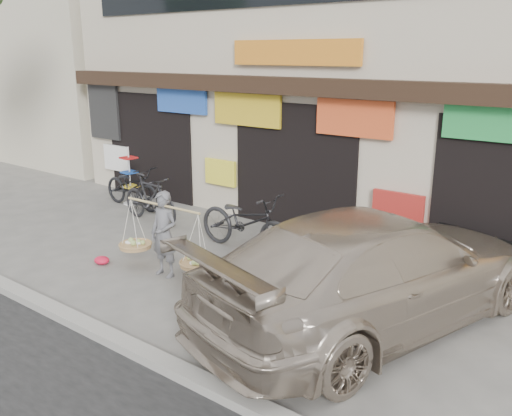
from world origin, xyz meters
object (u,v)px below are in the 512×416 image
Objects in this scene: bike_1 at (150,199)px; display_rack at (130,181)px; street_vendor at (164,238)px; suv at (376,269)px; bike_2 at (246,222)px; bike_0 at (132,187)px.

display_rack reaches higher than bike_1.
street_vendor is 3.17m from bike_1.
display_rack is at bearing 145.15° from street_vendor.
street_vendor reaches higher than bike_1.
street_vendor is 0.34× the size of suv.
bike_2 is 3.43m from suv.
bike_0 is 7.62m from suv.
suv is (6.11, -1.30, 0.27)m from bike_1.
street_vendor is at bearing 170.79° from bike_2.
display_rack reaches higher than bike_2.
street_vendor is 1.80m from bike_2.
bike_0 is at bearing 82.44° from bike_2.
bike_1 is 6.25m from suv.
street_vendor is 1.12× the size of bike_1.
bike_1 is at bearing 140.99° from street_vendor.
suv is at bearing -107.12° from bike_2.
suv is (3.23, -1.14, 0.22)m from bike_2.
suv reaches higher than street_vendor.
bike_1 is 0.81× the size of bike_2.
street_vendor is 1.39× the size of display_rack.
bike_1 is (1.27, -0.57, 0.03)m from bike_0.
bike_1 is 0.30× the size of suv.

